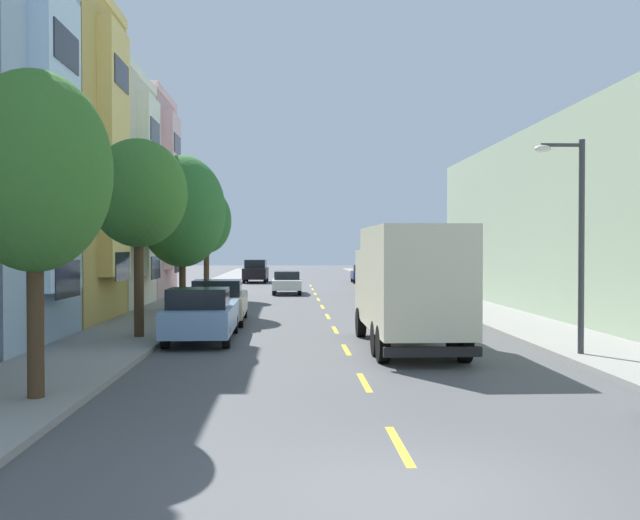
% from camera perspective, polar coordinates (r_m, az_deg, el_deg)
% --- Properties ---
extents(ground_plane, '(160.00, 160.00, 0.00)m').
position_cam_1_polar(ground_plane, '(38.72, -0.02, -3.38)').
color(ground_plane, '#4C4C4F').
extents(sidewalk_left, '(3.20, 120.00, 0.14)m').
position_cam_1_polar(sidewalk_left, '(37.09, -10.93, -3.48)').
color(sidewalk_left, gray).
rests_on(sidewalk_left, ground_plane).
extents(sidewalk_right, '(3.20, 120.00, 0.14)m').
position_cam_1_polar(sidewalk_right, '(37.71, 10.98, -3.41)').
color(sidewalk_right, gray).
rests_on(sidewalk_right, ground_plane).
extents(lane_centerline_dashes, '(0.14, 47.20, 0.01)m').
position_cam_1_polar(lane_centerline_dashes, '(33.24, 0.39, -4.10)').
color(lane_centerline_dashes, yellow).
rests_on(lane_centerline_dashes, ground_plane).
extents(townhouse_fourth_cream, '(13.18, 6.69, 11.43)m').
position_cam_1_polar(townhouse_fourth_cream, '(37.56, -23.18, 4.82)').
color(townhouse_fourth_cream, beige).
rests_on(townhouse_fourth_cream, ground_plane).
extents(townhouse_fifth_rose, '(12.60, 6.69, 11.89)m').
position_cam_1_polar(townhouse_fifth_rose, '(43.99, -19.64, 4.57)').
color(townhouse_fifth_rose, '#CC9E9E').
rests_on(townhouse_fifth_rose, ground_plane).
extents(street_tree_nearest, '(2.86, 2.86, 6.14)m').
position_cam_1_polar(street_tree_nearest, '(14.49, -21.78, 6.50)').
color(street_tree_nearest, '#47331E').
rests_on(street_tree_nearest, sidewalk_left).
extents(street_tree_second, '(3.06, 3.06, 6.25)m').
position_cam_1_polar(street_tree_second, '(23.38, -14.25, 5.13)').
color(street_tree_second, '#47331E').
rests_on(street_tree_second, sidewalk_left).
extents(street_tree_third, '(3.85, 3.85, 6.92)m').
position_cam_1_polar(street_tree_third, '(32.44, -10.91, 3.82)').
color(street_tree_third, '#47331E').
rests_on(street_tree_third, sidewalk_left).
extents(street_tree_farthest, '(2.87, 2.87, 6.25)m').
position_cam_1_polar(street_tree_farthest, '(41.57, -9.04, 3.09)').
color(street_tree_farthest, '#47331E').
rests_on(street_tree_farthest, sidewalk_left).
extents(street_lamp, '(1.35, 0.28, 5.68)m').
position_cam_1_polar(street_lamp, '(20.13, 19.63, 2.47)').
color(street_lamp, '#38383D').
rests_on(street_lamp, sidewalk_right).
extents(delivery_box_truck, '(2.44, 7.45, 3.54)m').
position_cam_1_polar(delivery_box_truck, '(20.81, 7.07, -1.70)').
color(delivery_box_truck, beige).
rests_on(delivery_box_truck, ground_plane).
extents(parked_pickup_champagne, '(2.11, 5.34, 1.73)m').
position_cam_1_polar(parked_pickup_champagne, '(28.33, -8.02, -3.32)').
color(parked_pickup_champagne, tan).
rests_on(parked_pickup_champagne, ground_plane).
extents(parked_sedan_burgundy, '(1.86, 4.52, 1.43)m').
position_cam_1_polar(parked_sedan_burgundy, '(44.15, 5.32, -1.87)').
color(parked_sedan_burgundy, maroon).
rests_on(parked_sedan_burgundy, ground_plane).
extents(parked_hatchback_navy, '(1.84, 4.04, 1.50)m').
position_cam_1_polar(parked_hatchback_navy, '(60.10, 3.39, -1.10)').
color(parked_hatchback_navy, navy).
rests_on(parked_hatchback_navy, ground_plane).
extents(parked_pickup_sky, '(2.05, 5.32, 1.73)m').
position_cam_1_polar(parked_pickup_sky, '(22.91, -9.38, -4.35)').
color(parked_pickup_sky, '#7A9EC6').
rests_on(parked_pickup_sky, ground_plane).
extents(parked_suv_black, '(2.04, 4.84, 1.93)m').
position_cam_1_polar(parked_suv_black, '(60.73, -5.14, -0.86)').
color(parked_suv_black, black).
rests_on(parked_suv_black, ground_plane).
extents(moving_white_sedan, '(1.80, 4.50, 1.43)m').
position_cam_1_polar(moving_white_sedan, '(45.75, -2.65, -1.77)').
color(moving_white_sedan, silver).
rests_on(moving_white_sedan, ground_plane).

